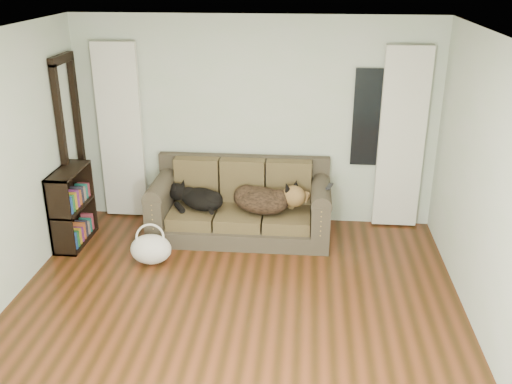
# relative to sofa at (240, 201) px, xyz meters

# --- Properties ---
(floor) EXTENTS (5.00, 5.00, 0.00)m
(floor) POSITION_rel_sofa_xyz_m (0.13, -1.97, -0.45)
(floor) COLOR #321F0A
(floor) RESTS_ON ground
(ceiling) EXTENTS (5.00, 5.00, 0.00)m
(ceiling) POSITION_rel_sofa_xyz_m (0.13, -1.97, 2.15)
(ceiling) COLOR white
(ceiling) RESTS_ON ground
(wall_back) EXTENTS (4.50, 0.04, 2.60)m
(wall_back) POSITION_rel_sofa_xyz_m (0.13, 0.53, 0.85)
(wall_back) COLOR beige
(wall_back) RESTS_ON ground
(wall_right) EXTENTS (0.04, 5.00, 2.60)m
(wall_right) POSITION_rel_sofa_xyz_m (2.38, -1.97, 0.85)
(wall_right) COLOR beige
(wall_right) RESTS_ON ground
(curtain_left) EXTENTS (0.55, 0.08, 2.25)m
(curtain_left) POSITION_rel_sofa_xyz_m (-1.57, 0.45, 0.70)
(curtain_left) COLOR silver
(curtain_left) RESTS_ON ground
(curtain_right) EXTENTS (0.55, 0.08, 2.25)m
(curtain_right) POSITION_rel_sofa_xyz_m (1.93, 0.45, 0.70)
(curtain_right) COLOR silver
(curtain_right) RESTS_ON ground
(window_pane) EXTENTS (0.50, 0.03, 1.20)m
(window_pane) POSITION_rel_sofa_xyz_m (1.58, 0.50, 0.95)
(window_pane) COLOR black
(window_pane) RESTS_ON wall_back
(door_casing) EXTENTS (0.07, 0.60, 2.10)m
(door_casing) POSITION_rel_sofa_xyz_m (-2.07, 0.07, 0.60)
(door_casing) COLOR black
(door_casing) RESTS_ON ground
(sofa) EXTENTS (2.16, 0.93, 0.88)m
(sofa) POSITION_rel_sofa_xyz_m (0.00, 0.00, 0.00)
(sofa) COLOR #383425
(sofa) RESTS_ON floor
(dog_black_lab) EXTENTS (0.72, 0.67, 0.25)m
(dog_black_lab) POSITION_rel_sofa_xyz_m (-0.51, -0.01, 0.03)
(dog_black_lab) COLOR black
(dog_black_lab) RESTS_ON sofa
(dog_shepherd) EXTENTS (0.89, 0.78, 0.33)m
(dog_shepherd) POSITION_rel_sofa_xyz_m (0.30, -0.05, 0.04)
(dog_shepherd) COLOR black
(dog_shepherd) RESTS_ON sofa
(tv_remote) EXTENTS (0.09, 0.18, 0.02)m
(tv_remote) POSITION_rel_sofa_xyz_m (1.06, -0.11, 0.28)
(tv_remote) COLOR black
(tv_remote) RESTS_ON sofa
(tote_bag) EXTENTS (0.51, 0.42, 0.34)m
(tote_bag) POSITION_rel_sofa_xyz_m (-0.92, -0.80, -0.29)
(tote_bag) COLOR silver
(tote_bag) RESTS_ON floor
(bookshelf) EXTENTS (0.29, 0.75, 0.93)m
(bookshelf) POSITION_rel_sofa_xyz_m (-1.96, -0.38, 0.05)
(bookshelf) COLOR black
(bookshelf) RESTS_ON floor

